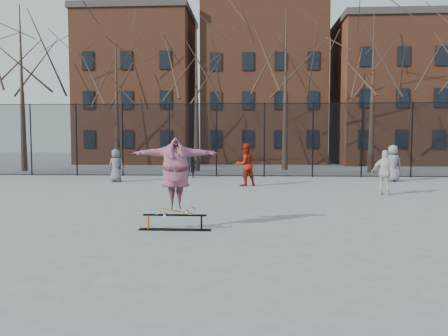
# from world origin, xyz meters

# --- Properties ---
(ground) EXTENTS (100.00, 100.00, 0.00)m
(ground) POSITION_xyz_m (0.00, 0.00, 0.00)
(ground) COLOR slate
(skate_rail) EXTENTS (1.67, 0.25, 0.37)m
(skate_rail) POSITION_xyz_m (-1.30, -0.88, 0.14)
(skate_rail) COLOR black
(skate_rail) RESTS_ON ground
(skateboard) EXTENTS (0.80, 0.19, 0.10)m
(skateboard) POSITION_xyz_m (-1.27, -0.88, 0.41)
(skateboard) COLOR olive
(skateboard) RESTS_ON skate_rail
(skater) EXTENTS (2.07, 0.97, 1.63)m
(skater) POSITION_xyz_m (-1.27, -0.88, 1.28)
(skater) COLOR #62317C
(skater) RESTS_ON skateboard
(bystander_grey) EXTENTS (0.84, 0.61, 1.57)m
(bystander_grey) POSITION_xyz_m (-6.00, 9.83, 0.79)
(bystander_grey) COLOR #5C5B60
(bystander_grey) RESTS_ON ground
(bystander_black) EXTENTS (0.62, 0.45, 1.60)m
(bystander_black) POSITION_xyz_m (-2.71, 12.00, 0.80)
(bystander_black) COLOR black
(bystander_black) RESTS_ON ground
(bystander_red) EXTENTS (1.14, 1.06, 1.87)m
(bystander_red) POSITION_xyz_m (0.22, 8.41, 0.94)
(bystander_red) COLOR #9A1C0D
(bystander_red) RESTS_ON ground
(bystander_white) EXTENTS (1.06, 0.77, 1.66)m
(bystander_white) POSITION_xyz_m (5.43, 5.68, 0.83)
(bystander_white) COLOR beige
(bystander_white) RESTS_ON ground
(bystander_extra) EXTENTS (0.91, 0.64, 1.77)m
(bystander_extra) POSITION_xyz_m (7.31, 10.73, 0.89)
(bystander_extra) COLOR slate
(bystander_extra) RESTS_ON ground
(fence) EXTENTS (34.03, 0.07, 4.00)m
(fence) POSITION_xyz_m (-0.01, 13.00, 2.05)
(fence) COLOR black
(fence) RESTS_ON ground
(tree_row) EXTENTS (33.66, 7.46, 10.67)m
(tree_row) POSITION_xyz_m (-0.25, 17.15, 7.36)
(tree_row) COLOR black
(tree_row) RESTS_ON ground
(rowhouses) EXTENTS (29.00, 7.00, 13.00)m
(rowhouses) POSITION_xyz_m (0.72, 26.00, 6.06)
(rowhouses) COLOR brown
(rowhouses) RESTS_ON ground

